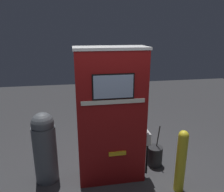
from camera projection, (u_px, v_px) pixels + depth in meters
ground_plane at (113, 185)px, 3.51m from camera, size 14.00×14.00×0.00m
gas_pump at (111, 117)px, 3.41m from camera, size 1.15×0.49×2.16m
safety_bollard at (181, 160)px, 3.25m from camera, size 0.15×0.15×1.01m
trash_bin at (45, 146)px, 3.48m from camera, size 0.37×0.37×1.18m
squeegee_bucket at (155, 156)px, 3.99m from camera, size 0.27×0.27×0.80m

